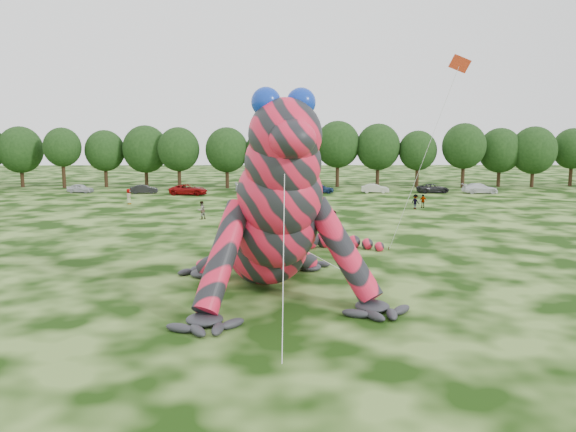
{
  "coord_description": "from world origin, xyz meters",
  "views": [
    {
      "loc": [
        -1.5,
        -31.19,
        8.62
      ],
      "look_at": [
        -1.16,
        -0.14,
        4.0
      ],
      "focal_mm": 35.0,
      "sensor_mm": 36.0,
      "label": 1
    }
  ],
  "objects_px": {
    "tree_12": "(418,159)",
    "tree_4": "(105,159)",
    "tree_2": "(21,157)",
    "tree_7": "(227,158)",
    "tree_14": "(500,157)",
    "tree_5": "(146,156)",
    "tree_10": "(338,154)",
    "tree_6": "(179,158)",
    "car_5": "(375,188)",
    "car_0": "(80,188)",
    "tree_9": "(298,160)",
    "tree_15": "(533,157)",
    "spectator_2": "(415,202)",
    "spectator_4": "(129,196)",
    "spectator_0": "(236,213)",
    "tree_3": "(63,158)",
    "tree_13": "(464,155)",
    "tree_16": "(572,157)",
    "flying_kite": "(455,77)",
    "spectator_5": "(333,221)",
    "spectator_3": "(423,201)",
    "car_7": "(480,188)",
    "car_4": "(320,188)",
    "car_6": "(433,188)",
    "car_1": "(144,189)",
    "car_2": "(189,190)",
    "inflatable_gecko": "(263,189)",
    "spectator_1": "(201,210)",
    "car_3": "(253,188)",
    "tree_8": "(265,159)",
    "tree_11": "(378,155)"
  },
  "relations": [
    {
      "from": "tree_15",
      "to": "spectator_2",
      "type": "distance_m",
      "value": 36.02
    },
    {
      "from": "tree_2",
      "to": "tree_7",
      "type": "xyz_separation_m",
      "value": [
        32.94,
        -1.96,
        -0.08
      ]
    },
    {
      "from": "tree_7",
      "to": "spectator_3",
      "type": "relative_size",
      "value": 6.09
    },
    {
      "from": "tree_4",
      "to": "car_7",
      "type": "relative_size",
      "value": 1.81
    },
    {
      "from": "car_3",
      "to": "spectator_2",
      "type": "height_order",
      "value": "spectator_2"
    },
    {
      "from": "tree_12",
      "to": "tree_6",
      "type": "bearing_deg",
      "value": -178.39
    },
    {
      "from": "flying_kite",
      "to": "spectator_3",
      "type": "relative_size",
      "value": 9.06
    },
    {
      "from": "tree_5",
      "to": "tree_4",
      "type": "bearing_deg",
      "value": 177.57
    },
    {
      "from": "tree_2",
      "to": "tree_8",
      "type": "relative_size",
      "value": 1.08
    },
    {
      "from": "car_7",
      "to": "tree_15",
      "type": "bearing_deg",
      "value": -51.15
    },
    {
      "from": "tree_5",
      "to": "tree_10",
      "type": "height_order",
      "value": "tree_10"
    },
    {
      "from": "flying_kite",
      "to": "spectator_5",
      "type": "bearing_deg",
      "value": 121.78
    },
    {
      "from": "tree_12",
      "to": "tree_15",
      "type": "xyz_separation_m",
      "value": [
        18.46,
        0.03,
        0.33
      ]
    },
    {
      "from": "tree_7",
      "to": "car_5",
      "type": "xyz_separation_m",
      "value": [
        22.04,
        -7.6,
        -4.08
      ]
    },
    {
      "from": "tree_7",
      "to": "car_0",
      "type": "bearing_deg",
      "value": -161.55
    },
    {
      "from": "car_0",
      "to": "car_6",
      "type": "bearing_deg",
      "value": -78.8
    },
    {
      "from": "car_3",
      "to": "spectator_2",
      "type": "xyz_separation_m",
      "value": [
        19.38,
        -17.91,
        0.09
      ]
    },
    {
      "from": "spectator_0",
      "to": "spectator_2",
      "type": "xyz_separation_m",
      "value": [
        19.78,
        8.25,
        0.04
      ]
    },
    {
      "from": "spectator_4",
      "to": "car_7",
      "type": "bearing_deg",
      "value": -75.39
    },
    {
      "from": "car_1",
      "to": "tree_2",
      "type": "bearing_deg",
      "value": 59.44
    },
    {
      "from": "tree_3",
      "to": "car_6",
      "type": "xyz_separation_m",
      "value": [
        56.08,
        -7.84,
        -4.08
      ]
    },
    {
      "from": "tree_2",
      "to": "car_4",
      "type": "relative_size",
      "value": 2.4
    },
    {
      "from": "car_1",
      "to": "car_3",
      "type": "xyz_separation_m",
      "value": [
        15.51,
        1.13,
        0.12
      ]
    },
    {
      "from": "tree_10",
      "to": "spectator_1",
      "type": "bearing_deg",
      "value": -116.62
    },
    {
      "from": "tree_13",
      "to": "tree_11",
      "type": "bearing_deg",
      "value": 175.42
    },
    {
      "from": "tree_5",
      "to": "spectator_0",
      "type": "distance_m",
      "value": 38.93
    },
    {
      "from": "tree_7",
      "to": "tree_9",
      "type": "height_order",
      "value": "tree_7"
    },
    {
      "from": "tree_10",
      "to": "tree_7",
      "type": "bearing_deg",
      "value": -174.2
    },
    {
      "from": "tree_14",
      "to": "tree_4",
      "type": "bearing_deg",
      "value": -179.99
    },
    {
      "from": "tree_5",
      "to": "car_1",
      "type": "height_order",
      "value": "tree_5"
    },
    {
      "from": "tree_10",
      "to": "car_2",
      "type": "distance_m",
      "value": 25.24
    },
    {
      "from": "flying_kite",
      "to": "spectator_1",
      "type": "distance_m",
      "value": 28.92
    },
    {
      "from": "tree_12",
      "to": "spectator_0",
      "type": "distance_m",
      "value": 43.07
    },
    {
      "from": "tree_13",
      "to": "tree_12",
      "type": "bearing_deg",
      "value": 175.08
    },
    {
      "from": "tree_12",
      "to": "car_5",
      "type": "bearing_deg",
      "value": -133.32
    },
    {
      "from": "tree_9",
      "to": "car_6",
      "type": "relative_size",
      "value": 1.87
    },
    {
      "from": "tree_3",
      "to": "car_4",
      "type": "height_order",
      "value": "tree_3"
    },
    {
      "from": "tree_10",
      "to": "spectator_2",
      "type": "height_order",
      "value": "tree_10"
    },
    {
      "from": "spectator_5",
      "to": "car_0",
      "type": "bearing_deg",
      "value": -170.27
    },
    {
      "from": "tree_3",
      "to": "tree_7",
      "type": "bearing_deg",
      "value": -0.59
    },
    {
      "from": "tree_3",
      "to": "tree_13",
      "type": "height_order",
      "value": "tree_13"
    },
    {
      "from": "spectator_2",
      "to": "tree_5",
      "type": "bearing_deg",
      "value": 18.47
    },
    {
      "from": "tree_10",
      "to": "spectator_4",
      "type": "distance_m",
      "value": 35.36
    },
    {
      "from": "tree_7",
      "to": "car_7",
      "type": "relative_size",
      "value": 1.89
    },
    {
      "from": "tree_9",
      "to": "tree_13",
      "type": "xyz_separation_m",
      "value": [
        26.07,
        -0.22,
        0.72
      ]
    },
    {
      "from": "inflatable_gecko",
      "to": "tree_7",
      "type": "xyz_separation_m",
      "value": [
        -7.48,
        55.94,
        -0.66
      ]
    },
    {
      "from": "tree_12",
      "to": "tree_4",
      "type": "bearing_deg",
      "value": 178.88
    },
    {
      "from": "tree_16",
      "to": "car_0",
      "type": "distance_m",
      "value": 76.82
    },
    {
      "from": "car_5",
      "to": "spectator_0",
      "type": "bearing_deg",
      "value": 151.84
    },
    {
      "from": "tree_6",
      "to": "car_5",
      "type": "relative_size",
      "value": 2.39
    }
  ]
}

